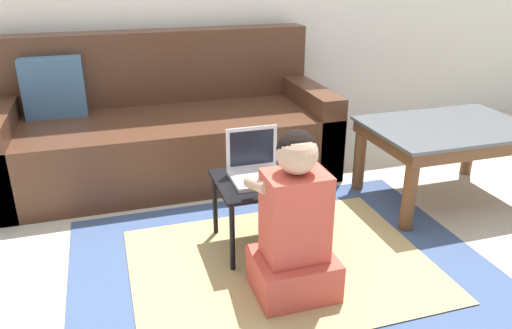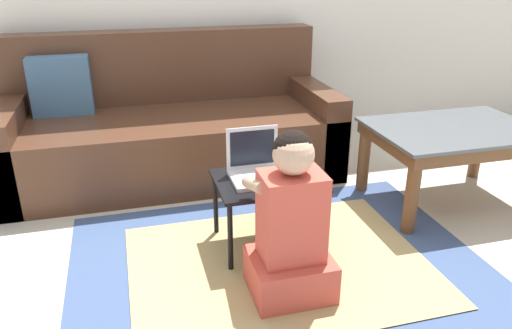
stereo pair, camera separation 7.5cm
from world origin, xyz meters
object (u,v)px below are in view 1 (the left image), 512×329
coffee_table (448,137)px  laptop (257,171)px  couch (165,129)px  person_seated (294,228)px  laptop_desk (268,187)px  computer_mouse (299,173)px

coffee_table → laptop: size_ratio=3.60×
couch → person_seated: size_ratio=2.84×
laptop_desk → laptop: (-0.05, 0.03, 0.08)m
couch → person_seated: couch is taller
coffee_table → laptop: laptop is taller
couch → laptop: size_ratio=8.18×
laptop_desk → couch: bearing=107.9°
computer_mouse → coffee_table: bearing=11.6°
coffee_table → person_seated: person_seated is taller
coffee_table → laptop_desk: 1.15m
laptop_desk → computer_mouse: computer_mouse is taller
laptop_desk → person_seated: bearing=-92.9°
coffee_table → laptop: 1.19m
person_seated → computer_mouse: bearing=65.9°
coffee_table → laptop_desk: bearing=-170.5°
couch → computer_mouse: bearing=-65.5°
computer_mouse → person_seated: 0.42m
coffee_table → person_seated: bearing=-153.4°
laptop_desk → person_seated: person_seated is taller
couch → coffee_table: bearing=-30.9°
laptop → computer_mouse: (0.20, -0.04, -0.02)m
computer_mouse → laptop_desk: bearing=174.9°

